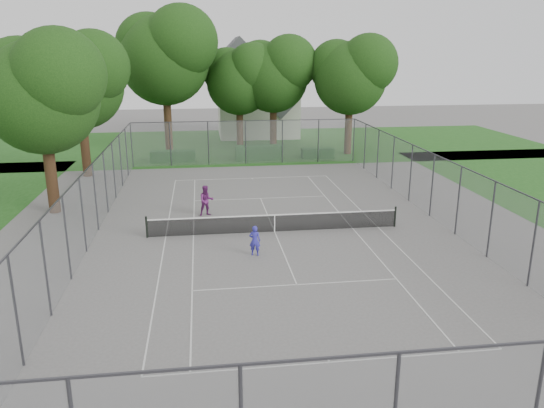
{
  "coord_description": "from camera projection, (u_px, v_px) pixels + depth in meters",
  "views": [
    {
      "loc": [
        -3.54,
        -25.37,
        8.97
      ],
      "look_at": [
        0.0,
        1.0,
        1.2
      ],
      "focal_mm": 35.0,
      "sensor_mm": 36.0,
      "label": 1
    }
  ],
  "objects": [
    {
      "name": "tennis_net",
      "position": [
        275.0,
        222.0,
        26.96
      ],
      "size": [
        12.87,
        0.1,
        1.1
      ],
      "color": "black",
      "rests_on": "ground"
    },
    {
      "name": "tree_far_midright",
      "position": [
        274.0,
        72.0,
        47.17
      ],
      "size": [
        7.16,
        6.54,
        10.3
      ],
      "color": "#331F12",
      "rests_on": "ground"
    },
    {
      "name": "tree_side_front",
      "position": [
        42.0,
        88.0,
        28.41
      ],
      "size": [
        7.08,
        6.46,
        10.18
      ],
      "color": "#331F12",
      "rests_on": "ground"
    },
    {
      "name": "court_markings",
      "position": [
        275.0,
        232.0,
        27.1
      ],
      "size": [
        11.03,
        23.83,
        0.01
      ],
      "color": "beige",
      "rests_on": "ground"
    },
    {
      "name": "ground",
      "position": [
        275.0,
        232.0,
        27.1
      ],
      "size": [
        120.0,
        120.0,
        0.0
      ],
      "primitive_type": "plane",
      "color": "#5E5B59",
      "rests_on": "ground"
    },
    {
      "name": "girl_player",
      "position": [
        255.0,
        241.0,
        23.86
      ],
      "size": [
        0.58,
        0.46,
        1.4
      ],
      "primitive_type": "imported",
      "rotation": [
        0.0,
        0.0,
        2.88
      ],
      "color": "#312DA8",
      "rests_on": "ground"
    },
    {
      "name": "woman_player",
      "position": [
        206.0,
        201.0,
        29.56
      ],
      "size": [
        0.96,
        0.81,
        1.73
      ],
      "primitive_type": "imported",
      "rotation": [
        0.0,
        0.0,
        0.21
      ],
      "color": "#682264",
      "rests_on": "ground"
    },
    {
      "name": "perimeter_fence",
      "position": [
        275.0,
        198.0,
        26.59
      ],
      "size": [
        18.08,
        34.08,
        3.52
      ],
      "color": "#38383D",
      "rests_on": "ground"
    },
    {
      "name": "tree_far_left",
      "position": [
        165.0,
        52.0,
        45.27
      ],
      "size": [
        8.83,
        8.06,
        12.69
      ],
      "color": "#331F12",
      "rests_on": "ground"
    },
    {
      "name": "hedge_right",
      "position": [
        317.0,
        153.0,
        45.53
      ],
      "size": [
        2.76,
        1.01,
        0.83
      ],
      "primitive_type": "cube",
      "color": "#154316",
      "rests_on": "ground"
    },
    {
      "name": "hedge_mid",
      "position": [
        259.0,
        153.0,
        44.65
      ],
      "size": [
        3.87,
        1.11,
        1.22
      ],
      "primitive_type": "cube",
      "color": "#154316",
      "rests_on": "ground"
    },
    {
      "name": "grass_far",
      "position": [
        238.0,
        145.0,
        51.83
      ],
      "size": [
        60.0,
        20.0,
        0.0
      ],
      "primitive_type": "cube",
      "color": "#1C4C15",
      "rests_on": "ground"
    },
    {
      "name": "hedge_left",
      "position": [
        173.0,
        156.0,
        43.98
      ],
      "size": [
        3.67,
        1.1,
        0.92
      ],
      "primitive_type": "cube",
      "color": "#154316",
      "rests_on": "ground"
    },
    {
      "name": "tree_far_right",
      "position": [
        352.0,
        72.0,
        45.46
      ],
      "size": [
        7.19,
        6.56,
        10.33
      ],
      "color": "#331F12",
      "rests_on": "ground"
    },
    {
      "name": "tree_side_back",
      "position": [
        79.0,
        77.0,
        37.05
      ],
      "size": [
        7.2,
        6.58,
        10.36
      ],
      "color": "#331F12",
      "rests_on": "ground"
    },
    {
      "name": "house",
      "position": [
        258.0,
        97.0,
        56.2
      ],
      "size": [
        8.23,
        6.38,
        10.25
      ],
      "color": "beige",
      "rests_on": "ground"
    },
    {
      "name": "tree_far_midleft",
      "position": [
        240.0,
        77.0,
        47.43
      ],
      "size": [
        6.7,
        6.12,
        9.63
      ],
      "color": "#331F12",
      "rests_on": "ground"
    }
  ]
}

